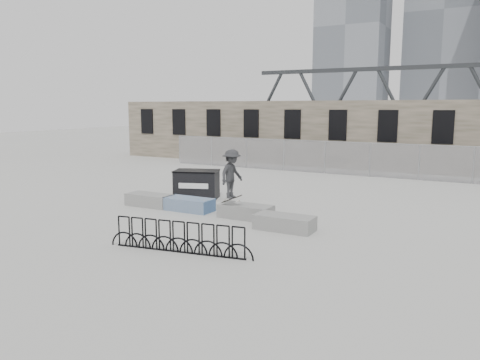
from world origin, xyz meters
name	(u,v)px	position (x,y,z in m)	size (l,w,h in m)	color
ground	(221,213)	(0.00, 0.00, 0.00)	(120.00, 120.00, 0.00)	#A9A9A5
stone_wall	(343,134)	(0.00, 16.24, 2.26)	(36.00, 2.58, 4.50)	brown
chainlink_fence	(325,157)	(0.00, 12.50, 1.04)	(22.06, 0.06, 2.02)	gray
planter_far_left	(150,199)	(-3.31, -0.25, 0.27)	(2.00, 0.90, 0.51)	gray
planter_center_left	(189,204)	(-1.38, -0.19, 0.27)	(2.00, 0.90, 0.51)	#305791
planter_center_right	(246,211)	(1.21, -0.24, 0.27)	(2.00, 0.90, 0.51)	gray
planter_offset	(284,222)	(3.15, -1.12, 0.27)	(2.00, 0.90, 0.51)	gray
dumpster	(197,184)	(-2.51, 2.06, 0.65)	(2.23, 1.77, 1.28)	black
bike_rack	(179,237)	(1.49, -4.80, 0.44)	(4.44, 0.74, 0.90)	black
skyline_towers	(449,25)	(-1.01, 93.81, 20.79)	(58.00, 28.00, 48.00)	slate
skateboarder	(232,174)	(0.81, -0.58, 1.67)	(0.78, 1.22, 1.99)	#2A2B2D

